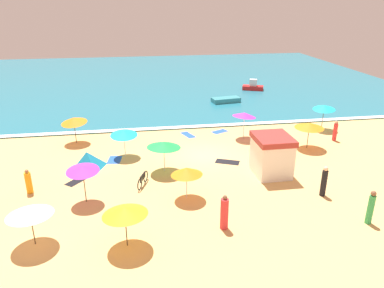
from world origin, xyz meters
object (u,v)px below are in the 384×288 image
object	(u,v)px
beachgoer_4	(335,131)
beachgoer_2	(324,182)
beach_tent	(87,161)
beach_umbrella_6	(164,145)
parked_bicycle	(143,180)
beach_umbrella_3	(324,107)
beach_umbrella_0	(125,211)
small_boat_1	(253,86)
small_boat_0	(226,100)
beach_umbrella_4	(244,115)
beachgoer_8	(29,182)
beachgoer_5	(371,208)
beach_umbrella_5	(124,133)
beach_umbrella_7	(29,212)
beach_umbrella_1	(187,171)
beach_umbrella_8	(82,169)
beach_umbrella_2	(309,125)
lifeguard_cabana	(272,155)
beachgoer_6	(224,213)
beach_umbrella_9	(74,120)

from	to	relation	value
beachgoer_4	beachgoer_2	bearing A→B (deg)	-122.71
beach_tent	beachgoer_2	xyz separation A→B (m)	(13.81, -5.76, 0.26)
beachgoer_2	beachgoer_4	distance (m)	9.72
beach_umbrella_6	parked_bicycle	world-z (taller)	beach_umbrella_6
beach_umbrella_3	beach_umbrella_6	xyz separation A→B (m)	(-14.33, -6.18, -0.11)
beach_umbrella_0	small_boat_1	distance (m)	32.72
small_boat_0	beachgoer_2	bearing A→B (deg)	-88.33
beach_umbrella_4	beachgoer_8	distance (m)	16.59
beachgoer_2	beachgoer_4	size ratio (longest dim) A/B	1.11
beachgoer_5	small_boat_0	distance (m)	23.79
beach_umbrella_5	beachgoer_5	world-z (taller)	beach_umbrella_5
beachgoer_5	beach_tent	bearing A→B (deg)	149.24
beachgoer_4	parked_bicycle	bearing A→B (deg)	-161.26
beach_umbrella_0	beach_umbrella_5	distance (m)	10.53
beach_tent	beachgoer_5	xyz separation A→B (m)	(14.74, -8.78, 0.26)
beach_umbrella_6	beachgoer_4	distance (m)	14.49
beach_umbrella_5	parked_bicycle	distance (m)	5.01
beach_umbrella_7	beachgoer_8	size ratio (longest dim) A/B	1.75
beach_umbrella_1	beach_umbrella_0	bearing A→B (deg)	-130.68
beach_umbrella_8	small_boat_0	bearing A→B (deg)	56.23
beachgoer_8	beach_umbrella_2	bearing A→B (deg)	11.86
lifeguard_cabana	small_boat_0	distance (m)	17.59
beachgoer_6	small_boat_1	xyz separation A→B (m)	(10.59, 28.22, -0.34)
parked_bicycle	beach_umbrella_1	bearing A→B (deg)	-38.63
beachgoer_2	small_boat_0	xyz separation A→B (m)	(-0.60, 20.71, -0.54)
beach_umbrella_3	small_boat_0	xyz separation A→B (m)	(-6.16, 9.83, -1.65)
beach_umbrella_6	beach_umbrella_9	size ratio (longest dim) A/B	1.13
beachgoer_2	beachgoer_6	distance (m)	6.83
beach_umbrella_2	beachgoer_6	world-z (taller)	beach_umbrella_2
beach_umbrella_5	beach_umbrella_6	world-z (taller)	beach_umbrella_6
beach_umbrella_7	beachgoer_8	bearing A→B (deg)	105.51
beach_umbrella_6	beachgoer_6	world-z (taller)	beach_umbrella_6
beach_umbrella_5	parked_bicycle	size ratio (longest dim) A/B	1.23
parked_bicycle	beach_umbrella_5	bearing A→B (deg)	103.31
beach_umbrella_5	beach_umbrella_8	size ratio (longest dim) A/B	0.92
beach_umbrella_2	beach_umbrella_8	distance (m)	16.85
beach_umbrella_5	small_boat_0	distance (m)	17.04
small_boat_1	beach_umbrella_3	bearing A→B (deg)	-84.67
beach_umbrella_4	lifeguard_cabana	bearing A→B (deg)	-91.36
beach_umbrella_3	beach_umbrella_2	bearing A→B (deg)	-129.57
beach_umbrella_4	beachgoer_5	bearing A→B (deg)	-77.94
beach_umbrella_8	beach_umbrella_5	bearing A→B (deg)	70.94
beach_umbrella_6	beachgoer_4	size ratio (longest dim) A/B	1.88
beach_umbrella_3	beachgoer_5	world-z (taller)	beach_umbrella_3
beach_umbrella_0	beach_umbrella_8	size ratio (longest dim) A/B	1.27
beachgoer_6	small_boat_0	distance (m)	23.74
beach_umbrella_4	beach_umbrella_9	world-z (taller)	beach_umbrella_4
parked_bicycle	beachgoer_5	distance (m)	12.68
beach_umbrella_5	beach_umbrella_9	world-z (taller)	beach_umbrella_9
lifeguard_cabana	beach_umbrella_0	world-z (taller)	lifeguard_cabana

